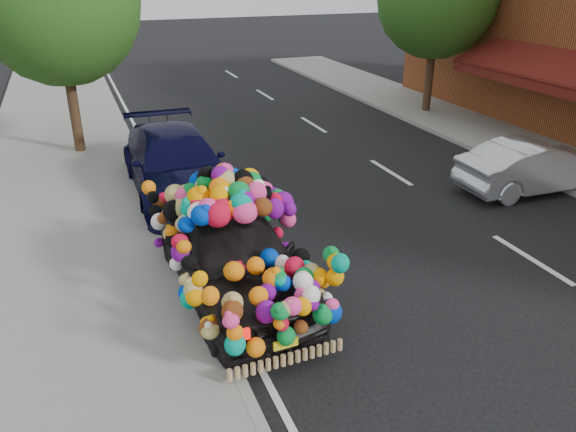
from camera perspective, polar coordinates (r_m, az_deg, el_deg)
name	(u,v)px	position (r m, az deg, el deg)	size (l,w,h in m)	color
ground	(356,298)	(9.25, 6.93, -8.26)	(100.00, 100.00, 0.00)	black
sidewalk	(75,356)	(8.40, -20.81, -13.17)	(4.00, 60.00, 0.12)	gray
kerb	(215,325)	(8.51, -7.47, -10.97)	(0.15, 60.00, 0.13)	gray
lane_markings	(531,259)	(11.22, 23.49, -4.02)	(6.00, 50.00, 0.01)	silver
tree_near_sidewalk	(57,3)	(16.33, -22.39, 19.40)	(4.20, 4.20, 6.13)	#332114
plush_art_car	(231,233)	(8.84, -5.78, -1.78)	(2.25, 4.57, 2.11)	black
navy_sedan	(176,164)	(13.21, -11.29, 5.23)	(2.06, 5.06, 1.47)	black
silver_hatchback	(534,166)	(14.39, 23.75, 4.66)	(1.29, 3.69, 1.22)	silver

